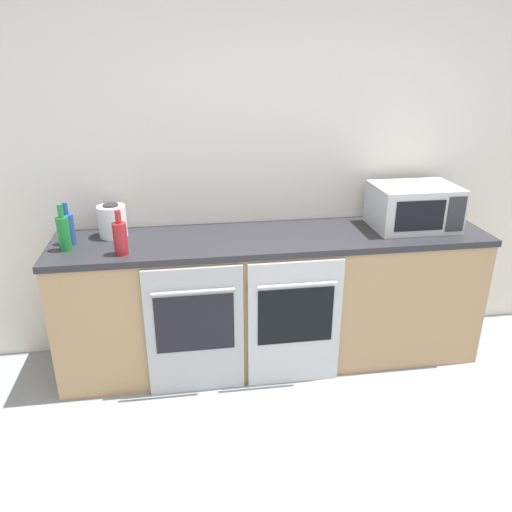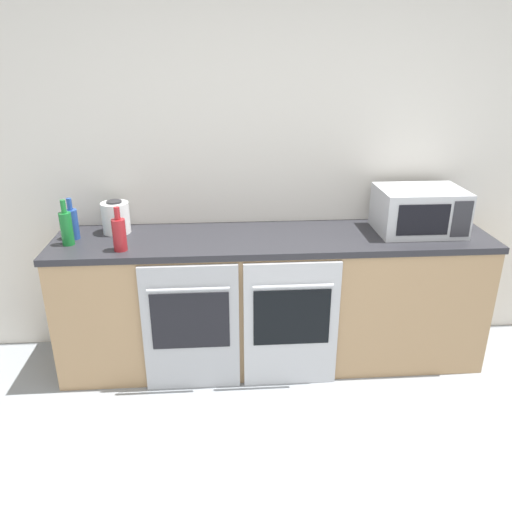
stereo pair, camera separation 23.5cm
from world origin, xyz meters
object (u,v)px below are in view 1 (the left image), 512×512
Objects in this scene: oven_left at (195,331)px; bottle_green at (64,232)px; bottle_blue at (68,228)px; bottle_red at (120,237)px; microwave at (414,207)px; kettle at (112,221)px; oven_right at (295,323)px.

bottle_green is at bearing 161.06° from oven_left.
bottle_green is (-0.00, -0.10, 0.01)m from bottle_blue.
bottle_green reaches higher than bottle_red.
bottle_blue is at bearing 179.58° from microwave.
bottle_red is 1.25× the size of kettle.
oven_left is 3.19× the size of bottle_red.
microwave is 2.52× the size of kettle.
microwave is 1.85m from bottle_red.
microwave is at bearing 12.98° from oven_left.
microwave is 2.17m from bottle_green.
microwave reaches higher than bottle_red.
bottle_blue is (-0.71, 0.35, 0.56)m from oven_left.
bottle_green reaches higher than oven_right.
bottle_red reaches higher than kettle.
oven_left is at bearing -43.66° from kettle.
bottle_blue is (-2.17, 0.02, -0.04)m from microwave.
bottle_blue is at bearing 165.12° from oven_right.
oven_right is 3.19× the size of bottle_red.
kettle is (-1.92, 0.11, -0.04)m from microwave.
bottle_green reaches higher than bottle_blue.
bottle_blue is at bearing 153.84° from oven_left.
bottle_green is (-0.33, 0.12, 0.01)m from bottle_red.
microwave is at bearing 6.32° from bottle_red.
oven_right is at bearing -22.60° from kettle.
bottle_green is at bearing 169.46° from oven_right.
bottle_blue is at bearing 87.73° from bottle_green.
oven_right is 3.99× the size of kettle.
bottle_green reaches higher than oven_left.
oven_left and oven_right have the same top height.
kettle is (-0.08, 0.32, -0.00)m from bottle_red.
oven_left is at bearing -26.16° from bottle_blue.
microwave is at bearing 2.33° from bottle_green.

